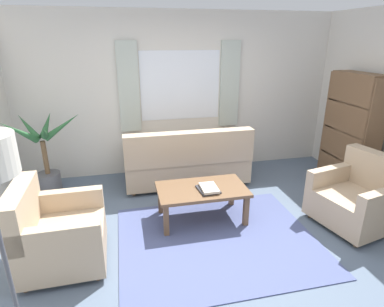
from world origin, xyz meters
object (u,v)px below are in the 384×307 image
object	(u,v)px
couch	(187,162)
book_stack_on_table	(209,189)
coffee_table	(202,192)
potted_plant	(46,159)
armchair_left	(56,233)
armchair_right	(358,198)
bookshelf	(350,130)

from	to	relation	value
couch	book_stack_on_table	world-z (taller)	couch
book_stack_on_table	coffee_table	bearing A→B (deg)	127.42
coffee_table	potted_plant	size ratio (longest dim) A/B	0.87
armchair_left	book_stack_on_table	size ratio (longest dim) A/B	2.82
armchair_right	potted_plant	bearing A→B (deg)	-126.47
armchair_right	bookshelf	distance (m)	1.29
couch	armchair_right	bearing A→B (deg)	138.50
armchair_right	book_stack_on_table	distance (m)	1.83
coffee_table	potted_plant	distance (m)	2.35
armchair_right	coffee_table	size ratio (longest dim) A/B	0.91
armchair_left	potted_plant	bearing A→B (deg)	11.94
bookshelf	potted_plant	bearing A→B (deg)	81.36
armchair_left	book_stack_on_table	distance (m)	1.74
couch	book_stack_on_table	xyz separation A→B (m)	(0.03, -1.17, 0.10)
couch	bookshelf	world-z (taller)	bookshelf
armchair_right	coffee_table	distance (m)	1.91
coffee_table	bookshelf	bearing A→B (deg)	12.08
couch	coffee_table	world-z (taller)	couch
couch	bookshelf	distance (m)	2.50
armchair_right	potted_plant	world-z (taller)	potted_plant
armchair_left	bookshelf	size ratio (longest dim) A/B	0.51
book_stack_on_table	bookshelf	bearing A→B (deg)	14.30
couch	coffee_table	distance (m)	1.08
armchair_left	armchair_right	xyz separation A→B (m)	(3.46, -0.01, 0.00)
armchair_right	potted_plant	distance (m)	4.22
book_stack_on_table	potted_plant	bearing A→B (deg)	148.56
couch	potted_plant	bearing A→B (deg)	-2.98
armchair_left	armchair_right	distance (m)	3.46
book_stack_on_table	armchair_left	bearing A→B (deg)	-166.24
armchair_left	armchair_right	world-z (taller)	same
potted_plant	bookshelf	world-z (taller)	bookshelf
coffee_table	armchair_left	bearing A→B (deg)	-163.01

